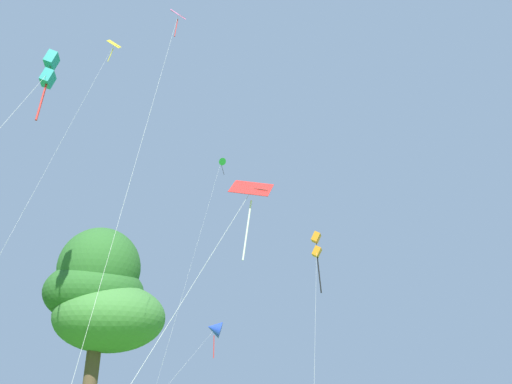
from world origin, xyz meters
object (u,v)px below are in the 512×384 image
object	(u,v)px
kite_green_small	(221,162)
kite_pink_low	(173,33)
kite_yellow_diamond	(105,61)
kite_red_high	(248,202)
kite_orange_box	(317,246)
kite_teal_box	(49,71)
kite_blue_delta	(214,329)
tree_right_cluster	(102,297)

from	to	relation	value
kite_green_small	kite_pink_low	distance (m)	29.00
kite_yellow_diamond	kite_red_high	bearing A→B (deg)	-43.44
kite_red_high	kite_orange_box	bearing A→B (deg)	87.36
kite_teal_box	kite_blue_delta	distance (m)	28.17
kite_green_small	kite_pink_low	bearing A→B (deg)	-80.02
kite_teal_box	kite_blue_delta	xyz separation A→B (m)	(0.43, 26.87, -8.45)
kite_yellow_diamond	tree_right_cluster	distance (m)	21.84
kite_yellow_diamond	kite_red_high	xyz separation A→B (m)	(15.77, -14.93, -19.77)
kite_blue_delta	tree_right_cluster	distance (m)	17.55
kite_green_small	kite_teal_box	world-z (taller)	kite_green_small
kite_pink_low	tree_right_cluster	size ratio (longest dim) A/B	2.22
kite_blue_delta	kite_red_high	bearing A→B (deg)	-71.82
kite_orange_box	kite_green_small	size ratio (longest dim) A/B	0.47
kite_red_high	kite_green_small	bearing A→B (deg)	107.60
kite_red_high	kite_yellow_diamond	bearing A→B (deg)	136.56
kite_yellow_diamond	tree_right_cluster	world-z (taller)	kite_yellow_diamond
kite_orange_box	tree_right_cluster	distance (m)	16.00
kite_red_high	kite_teal_box	size ratio (longest dim) A/B	0.53
kite_green_small	kite_pink_low	xyz separation A→B (m)	(4.93, -28.00, -5.70)
kite_red_high	kite_teal_box	distance (m)	12.25
kite_teal_box	kite_yellow_diamond	bearing A→B (deg)	113.95
kite_green_small	kite_blue_delta	bearing A→B (deg)	-75.16
kite_yellow_diamond	kite_pink_low	xyz separation A→B (m)	(9.97, -9.13, -6.57)
kite_orange_box	kite_pink_low	size ratio (longest dim) A/B	0.55
kite_teal_box	kite_pink_low	bearing A→B (deg)	51.60
kite_blue_delta	tree_right_cluster	bearing A→B (deg)	-95.40
kite_yellow_diamond	kite_red_high	size ratio (longest dim) A/B	3.55
kite_blue_delta	kite_green_small	bearing A→B (deg)	104.84
kite_red_high	kite_pink_low	size ratio (longest dim) A/B	0.37
kite_blue_delta	kite_yellow_diamond	bearing A→B (deg)	-117.02
kite_teal_box	kite_red_high	bearing A→B (deg)	-6.07
kite_teal_box	tree_right_cluster	size ratio (longest dim) A/B	1.54
kite_pink_low	kite_teal_box	bearing A→B (deg)	-128.40
kite_yellow_diamond	kite_green_small	size ratio (longest dim) A/B	1.12
kite_green_small	kite_teal_box	size ratio (longest dim) A/B	1.68
kite_red_high	tree_right_cluster	distance (m)	15.05
kite_yellow_diamond	kite_teal_box	size ratio (longest dim) A/B	1.88
kite_yellow_diamond	kite_orange_box	distance (m)	23.52
kite_green_small	kite_pink_low	size ratio (longest dim) A/B	1.17
kite_green_small	tree_right_cluster	distance (m)	30.72
kite_red_high	kite_pink_low	xyz separation A→B (m)	(-5.80, 5.80, 13.20)
kite_yellow_diamond	kite_blue_delta	bearing A→B (deg)	62.98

